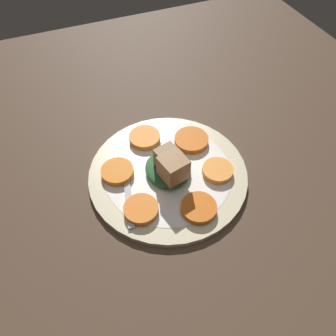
% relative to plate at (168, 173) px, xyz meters
% --- Properties ---
extents(table_slab, '(1.20, 1.20, 0.02)m').
position_rel_plate_xyz_m(table_slab, '(0.00, 0.00, -0.02)').
color(table_slab, '#4C3828').
rests_on(table_slab, ground).
extents(plate, '(0.29, 0.29, 0.01)m').
position_rel_plate_xyz_m(plate, '(0.00, 0.00, 0.00)').
color(plate, beige).
rests_on(plate, table_slab).
extents(carrot_slice_0, '(0.06, 0.06, 0.01)m').
position_rel_plate_xyz_m(carrot_slice_0, '(0.06, -0.07, 0.01)').
color(carrot_slice_0, orange).
rests_on(carrot_slice_0, plate).
extents(carrot_slice_1, '(0.06, 0.06, 0.01)m').
position_rel_plate_xyz_m(carrot_slice_1, '(0.09, 0.02, 0.01)').
color(carrot_slice_1, orange).
rests_on(carrot_slice_1, plate).
extents(carrot_slice_2, '(0.06, 0.06, 0.01)m').
position_rel_plate_xyz_m(carrot_slice_2, '(0.04, 0.08, 0.01)').
color(carrot_slice_2, '#F99438').
rests_on(carrot_slice_2, plate).
extents(carrot_slice_3, '(0.07, 0.07, 0.01)m').
position_rel_plate_xyz_m(carrot_slice_3, '(-0.05, 0.07, 0.01)').
color(carrot_slice_3, orange).
rests_on(carrot_slice_3, plate).
extents(carrot_slice_4, '(0.06, 0.06, 0.01)m').
position_rel_plate_xyz_m(carrot_slice_4, '(-0.09, -0.01, 0.01)').
color(carrot_slice_4, orange).
rests_on(carrot_slice_4, plate).
extents(carrot_slice_5, '(0.06, 0.06, 0.01)m').
position_rel_plate_xyz_m(carrot_slice_5, '(-0.03, -0.09, 0.01)').
color(carrot_slice_5, orange).
rests_on(carrot_slice_5, plate).
extents(center_pile, '(0.09, 0.08, 0.06)m').
position_rel_plate_xyz_m(center_pile, '(0.01, -0.00, 0.03)').
color(center_pile, '#2D6033').
rests_on(center_pile, plate).
extents(fork, '(0.18, 0.06, 0.00)m').
position_rel_plate_xyz_m(fork, '(-0.01, -0.08, 0.01)').
color(fork, '#B2B2B7').
rests_on(fork, plate).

